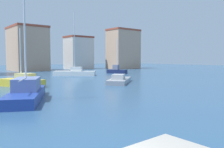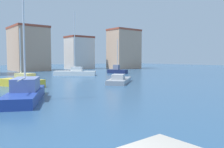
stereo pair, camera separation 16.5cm
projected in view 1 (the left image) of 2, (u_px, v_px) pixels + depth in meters
name	position (u px, v px, depth m)	size (l,w,h in m)	color
water	(96.00, 81.00, 29.31)	(160.00, 160.00, 0.00)	#2D5175
sailboat_white_distant_east	(75.00, 72.00, 38.71)	(6.40, 6.05, 10.58)	white
sailboat_navy_far_right	(117.00, 70.00, 44.55)	(2.38, 4.22, 6.66)	#19234C
sailboat_yellow_distant_north	(22.00, 81.00, 23.54)	(3.63, 5.31, 5.97)	gold
sailboat_blue_behind_lamppost	(26.00, 91.00, 15.92)	(4.94, 7.06, 9.33)	#233D93
motorboat_grey_mid_harbor	(119.00, 80.00, 27.21)	(6.27, 5.73, 1.08)	gray
harbor_office	(27.00, 49.00, 54.95)	(7.45, 10.07, 10.49)	tan
yacht_club	(79.00, 53.00, 63.51)	(6.83, 5.65, 9.01)	beige
warehouse_block	(123.00, 49.00, 65.41)	(8.74, 5.77, 11.17)	tan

